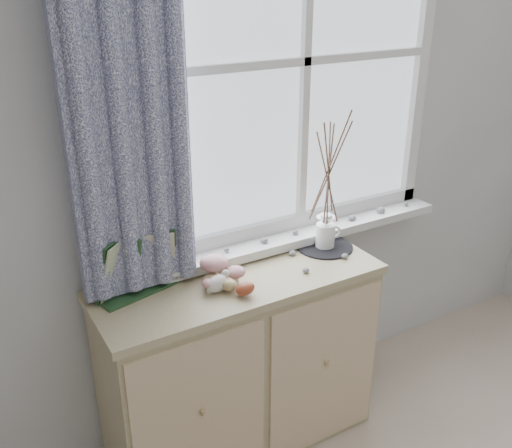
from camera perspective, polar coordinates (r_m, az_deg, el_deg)
name	(u,v)px	position (r m, az deg, el deg)	size (l,w,h in m)	color
sideboard	(241,364)	(2.56, -1.52, -13.78)	(1.20, 0.45, 0.85)	tan
botanical_book	(139,267)	(2.19, -11.66, -4.24)	(0.37, 0.13, 0.25)	#204422
toadstool_cluster	(218,268)	(2.28, -3.79, -4.39)	(0.19, 0.17, 0.11)	silver
wooden_eggs	(228,284)	(2.23, -2.79, -6.04)	(0.14, 0.18, 0.08)	tan
songbird_figurine	(218,282)	(2.23, -3.84, -5.86)	(0.14, 0.07, 0.08)	silver
crocheted_doily	(325,247)	(2.60, 6.87, -2.25)	(0.25, 0.25, 0.01)	black
twig_pitcher	(329,169)	(2.46, 7.30, 5.52)	(0.30, 0.30, 0.65)	white
sideboard_pebbles	(314,260)	(2.46, 5.86, -3.58)	(0.25, 0.19, 0.02)	gray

